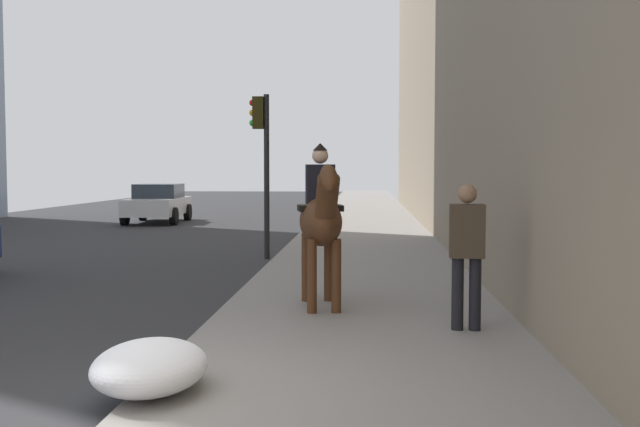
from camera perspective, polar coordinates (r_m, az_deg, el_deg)
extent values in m
cube|color=gray|center=(6.26, 3.09, -14.60)|extent=(120.00, 3.84, 0.12)
ellipsoid|color=#4C2B16|center=(10.12, 0.04, -0.61)|extent=(1.57, 0.80, 0.66)
cylinder|color=#4C2B16|center=(9.76, 1.25, -4.78)|extent=(0.13, 0.13, 0.97)
cylinder|color=#4C2B16|center=(9.73, -0.62, -4.81)|extent=(0.13, 0.13, 0.97)
cylinder|color=#4C2B16|center=(10.65, 0.65, -4.10)|extent=(0.13, 0.13, 0.97)
cylinder|color=#4C2B16|center=(10.62, -1.07, -4.12)|extent=(0.13, 0.13, 0.97)
cylinder|color=#4C2B16|center=(9.33, 0.53, 1.19)|extent=(0.67, 0.38, 0.68)
ellipsoid|color=#4C2B16|center=(9.12, 0.68, 2.70)|extent=(0.65, 0.32, 0.49)
cylinder|color=black|center=(10.83, -0.35, -0.87)|extent=(0.29, 0.14, 0.55)
cube|color=black|center=(10.15, 0.01, 0.43)|extent=(0.53, 0.66, 0.08)
cube|color=black|center=(10.14, 0.01, 2.20)|extent=(0.34, 0.42, 0.55)
sphere|color=#D8AD8C|center=(10.14, 0.01, 4.44)|extent=(0.22, 0.22, 0.22)
cone|color=black|center=(10.15, 0.01, 5.11)|extent=(0.23, 0.23, 0.10)
cylinder|color=black|center=(8.89, 10.44, -6.03)|extent=(0.14, 0.14, 0.85)
cylinder|color=black|center=(8.90, 11.74, -6.03)|extent=(0.14, 0.14, 0.85)
cube|color=#3F3326|center=(8.80, 11.15, -1.31)|extent=(0.28, 0.42, 0.62)
sphere|color=#8C664C|center=(8.78, 11.18, 1.49)|extent=(0.22, 0.22, 0.22)
cube|color=silver|center=(28.33, -12.28, 0.55)|extent=(4.13, 1.93, 0.60)
cube|color=#262D38|center=(28.55, -12.18, 1.70)|extent=(2.02, 1.63, 0.52)
cylinder|color=black|center=(26.93, -11.07, -0.22)|extent=(0.65, 0.25, 0.64)
cylinder|color=black|center=(27.35, -14.66, -0.21)|extent=(0.65, 0.25, 0.64)
cylinder|color=black|center=(29.39, -10.05, 0.09)|extent=(0.65, 0.25, 0.64)
cylinder|color=black|center=(29.78, -13.36, 0.10)|extent=(0.65, 0.25, 0.64)
cylinder|color=black|center=(16.51, -4.09, 2.77)|extent=(0.12, 0.12, 3.63)
cube|color=#2D280C|center=(16.58, -4.73, 7.66)|extent=(0.20, 0.24, 0.70)
sphere|color=red|center=(16.62, -5.18, 8.41)|extent=(0.14, 0.14, 0.14)
sphere|color=orange|center=(16.60, -5.18, 7.66)|extent=(0.14, 0.14, 0.14)
sphere|color=green|center=(16.58, -5.17, 6.90)|extent=(0.14, 0.14, 0.14)
ellipsoid|color=white|center=(6.56, -12.85, -11.33)|extent=(1.24, 0.95, 0.43)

